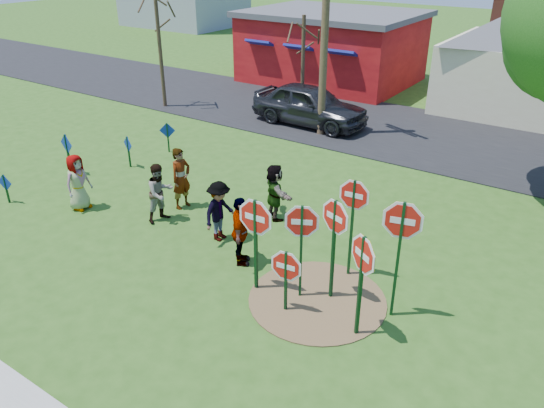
{
  "coord_description": "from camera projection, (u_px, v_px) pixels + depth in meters",
  "views": [
    {
      "loc": [
        9.25,
        -9.86,
        7.52
      ],
      "look_at": [
        1.97,
        0.85,
        1.02
      ],
      "focal_mm": 35.0,
      "sensor_mm": 36.0,
      "label": 1
    }
  ],
  "objects": [
    {
      "name": "ground",
      "position": [
        199.0,
        229.0,
        15.31
      ],
      "size": [
        120.0,
        120.0,
        0.0
      ],
      "primitive_type": "plane",
      "color": "#2A5017",
      "rests_on": "ground"
    },
    {
      "name": "road",
      "position": [
        369.0,
        125.0,
        23.8
      ],
      "size": [
        120.0,
        7.5,
        0.04
      ],
      "primitive_type": "cube",
      "color": "black",
      "rests_on": "ground"
    },
    {
      "name": "dirt_patch",
      "position": [
        317.0,
        299.0,
        12.3
      ],
      "size": [
        3.2,
        3.2,
        0.03
      ],
      "primitive_type": "cylinder",
      "color": "brown",
      "rests_on": "ground"
    },
    {
      "name": "red_building",
      "position": [
        332.0,
        46.0,
        30.48
      ],
      "size": [
        9.4,
        7.69,
        3.9
      ],
      "color": "maroon",
      "rests_on": "ground"
    },
    {
      "name": "cream_house",
      "position": [
        543.0,
        49.0,
        24.53
      ],
      "size": [
        9.4,
        9.4,
        6.5
      ],
      "color": "beige",
      "rests_on": "ground"
    },
    {
      "name": "stop_sign_a",
      "position": [
        255.0,
        225.0,
        11.96
      ],
      "size": [
        1.18,
        0.08,
        2.52
      ],
      "rotation": [
        0.0,
        0.0,
        0.05
      ],
      "color": "#0E3518",
      "rests_on": "ground"
    },
    {
      "name": "stop_sign_b",
      "position": [
        353.0,
        204.0,
        12.37
      ],
      "size": [
        1.02,
        0.1,
        2.71
      ],
      "rotation": [
        0.0,
        0.0,
        0.08
      ],
      "color": "#0E3518",
      "rests_on": "ground"
    },
    {
      "name": "stop_sign_c",
      "position": [
        335.0,
        228.0,
        11.58
      ],
      "size": [
        1.03,
        0.37,
        2.66
      ],
      "rotation": [
        0.0,
        0.0,
        -0.33
      ],
      "color": "#0E3518",
      "rests_on": "ground"
    },
    {
      "name": "stop_sign_d",
      "position": [
        401.0,
        231.0,
        10.88
      ],
      "size": [
        1.12,
        0.31,
        2.96
      ],
      "rotation": [
        0.0,
        0.0,
        0.25
      ],
      "color": "#0E3518",
      "rests_on": "ground"
    },
    {
      "name": "stop_sign_e",
      "position": [
        286.0,
        270.0,
        11.5
      ],
      "size": [
        0.99,
        0.15,
        1.67
      ],
      "rotation": [
        0.0,
        0.0,
        0.13
      ],
      "color": "#0E3518",
      "rests_on": "ground"
    },
    {
      "name": "stop_sign_f",
      "position": [
        362.0,
        262.0,
        10.46
      ],
      "size": [
        0.95,
        0.62,
        2.53
      ],
      "rotation": [
        0.0,
        0.0,
        -0.57
      ],
      "color": "#0E3518",
      "rests_on": "ground"
    },
    {
      "name": "stop_sign_g",
      "position": [
        302.0,
        231.0,
        11.67
      ],
      "size": [
        0.95,
        0.49,
        2.52
      ],
      "rotation": [
        0.0,
        0.0,
        0.47
      ],
      "color": "#0E3518",
      "rests_on": "ground"
    },
    {
      "name": "blue_diamond_a",
      "position": [
        6.0,
        186.0,
        16.59
      ],
      "size": [
        0.56,
        0.12,
        0.97
      ],
      "rotation": [
        0.0,
        0.0,
        0.19
      ],
      "color": "#0E3518",
      "rests_on": "ground"
    },
    {
      "name": "blue_diamond_b",
      "position": [
        67.0,
        149.0,
        18.53
      ],
      "size": [
        0.72,
        0.11,
        1.48
      ],
      "rotation": [
        0.0,
        0.0,
        -0.13
      ],
      "color": "#0E3518",
      "rests_on": "ground"
    },
    {
      "name": "blue_diamond_c",
      "position": [
        128.0,
        148.0,
        19.15
      ],
      "size": [
        0.58,
        0.18,
        1.18
      ],
      "rotation": [
        0.0,
        0.0,
        -0.28
      ],
      "color": "#0E3518",
      "rests_on": "ground"
    },
    {
      "name": "blue_diamond_d",
      "position": [
        168.0,
        134.0,
        20.51
      ],
      "size": [
        0.53,
        0.35,
        1.19
      ],
      "rotation": [
        0.0,
        0.0,
        0.56
      ],
      "color": "#0E3518",
      "rests_on": "ground"
    },
    {
      "name": "person_a",
      "position": [
        78.0,
        182.0,
        16.11
      ],
      "size": [
        0.62,
        0.9,
        1.77
      ],
      "primitive_type": "imported",
      "rotation": [
        0.0,
        0.0,
        1.64
      ],
      "color": "#434F87",
      "rests_on": "ground"
    },
    {
      "name": "person_b",
      "position": [
        181.0,
        178.0,
        16.16
      ],
      "size": [
        0.52,
        0.74,
        1.93
      ],
      "primitive_type": "imported",
      "rotation": [
        0.0,
        0.0,
        1.49
      ],
      "color": "#2A6C63",
      "rests_on": "ground"
    },
    {
      "name": "person_c",
      "position": [
        160.0,
        193.0,
        15.42
      ],
      "size": [
        0.84,
        0.99,
        1.78
      ],
      "primitive_type": "imported",
      "rotation": [
        0.0,
        0.0,
        1.36
      ],
      "color": "brown",
      "rests_on": "ground"
    },
    {
      "name": "person_d",
      "position": [
        219.0,
        211.0,
        14.43
      ],
      "size": [
        0.68,
        1.14,
        1.73
      ],
      "primitive_type": "imported",
      "rotation": [
        0.0,
        0.0,
        1.6
      ],
      "color": "#2E2F32",
      "rests_on": "ground"
    },
    {
      "name": "person_e",
      "position": [
        240.0,
        232.0,
        13.29
      ],
      "size": [
        0.97,
        1.17,
        1.87
      ],
      "primitive_type": "imported",
      "rotation": [
        0.0,
        0.0,
        2.14
      ],
      "color": "#4E2D5B",
      "rests_on": "ground"
    },
    {
      "name": "person_f",
      "position": [
        275.0,
        192.0,
        15.55
      ],
      "size": [
        1.6,
        1.33,
        1.72
      ],
      "primitive_type": "imported",
      "rotation": [
        0.0,
        0.0,
        2.53
      ],
      "color": "#174A22",
      "rests_on": "ground"
    },
    {
      "name": "suv",
      "position": [
        310.0,
        105.0,
        23.44
      ],
      "size": [
        5.31,
        2.25,
        1.79
      ],
      "primitive_type": "imported",
      "rotation": [
        0.0,
        0.0,
        1.55
      ],
      "color": "#313237",
      "rests_on": "road"
    },
    {
      "name": "utility_pole",
      "position": [
        326.0,
        5.0,
        20.38
      ],
      "size": [
        2.29,
        1.04,
        9.91
      ],
      "rotation": [
        0.0,
        0.0,
        -0.39
      ],
      "color": "#4C3823",
      "rests_on": "ground"
    },
    {
      "name": "bare_tree_west",
      "position": [
        157.0,
        22.0,
        24.64
      ],
      "size": [
        1.8,
        1.8,
        6.23
      ],
      "color": "#382819",
      "rests_on": "ground"
    },
    {
      "name": "bare_tree_east",
      "position": [
        303.0,
        49.0,
        24.94
      ],
      "size": [
        1.8,
        1.8,
        4.39
      ],
      "color": "#382819",
      "rests_on": "ground"
    }
  ]
}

